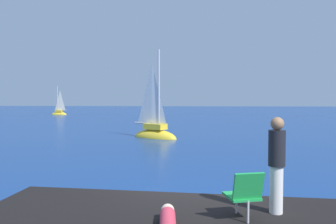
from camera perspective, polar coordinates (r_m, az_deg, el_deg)
The scene contains 5 objects.
ground_plane at distance 8.34m, azimuth 4.06°, elevation -16.85°, with size 160.00×160.00×0.00m, color navy.
sailboat_near at distance 23.01m, azimuth -2.13°, elevation -3.37°, with size 3.40×2.70×6.28m.
sailboat_far at distance 52.38m, azimuth -17.20°, elevation -0.15°, with size 2.45×1.25×4.46m.
person_standing at distance 6.21m, azimuth 17.17°, elevation -7.76°, with size 0.28×0.28×1.62m.
beach_chair at distance 5.85m, azimuth 12.27°, elevation -12.62°, with size 0.62×0.70×0.80m.
Camera 1 is at (-0.06, -7.85, 2.80)m, focal length 37.66 mm.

